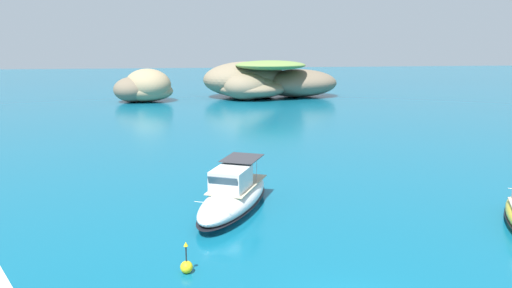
# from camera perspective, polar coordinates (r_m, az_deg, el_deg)

# --- Properties ---
(islet_large) EXTENTS (29.82, 23.10, 7.20)m
(islet_large) POSITION_cam_1_polar(r_m,az_deg,el_deg) (91.83, 0.46, 7.53)
(islet_large) COLOR #756651
(islet_large) RESTS_ON ground
(islet_small) EXTENTS (12.08, 14.89, 5.86)m
(islet_small) POSITION_cam_1_polar(r_m,az_deg,el_deg) (87.85, -13.53, 6.69)
(islet_small) COLOR #9E8966
(islet_small) RESTS_ON ground
(motorboat_white) EXTENTS (6.72, 9.66, 2.94)m
(motorboat_white) POSITION_cam_1_polar(r_m,az_deg,el_deg) (28.84, -2.75, -6.29)
(motorboat_white) COLOR white
(motorboat_white) RESTS_ON ground
(channel_buoy) EXTENTS (0.56, 0.56, 1.48)m
(channel_buoy) POSITION_cam_1_polar(r_m,az_deg,el_deg) (21.73, -8.45, -14.45)
(channel_buoy) COLOR yellow
(channel_buoy) RESTS_ON ground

